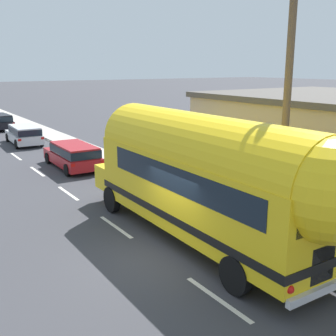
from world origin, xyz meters
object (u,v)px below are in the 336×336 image
at_px(utility_pole, 287,102).
at_px(car_second, 24,134).
at_px(car_lead, 73,154).
at_px(painted_bus, 209,175).

relative_size(utility_pole, car_second, 1.82).
xyz_separation_m(car_lead, car_second, (-0.34, 8.82, -0.00)).
height_order(utility_pole, car_second, utility_pole).
relative_size(car_lead, car_second, 1.04).
bearing_deg(utility_pole, painted_bus, 167.76).
xyz_separation_m(utility_pole, car_lead, (-2.38, 12.68, -3.62)).
relative_size(painted_bus, car_second, 2.50).
distance_m(painted_bus, car_second, 20.99).
height_order(car_lead, car_second, same).
xyz_separation_m(painted_bus, car_lead, (0.21, 12.12, -1.50)).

